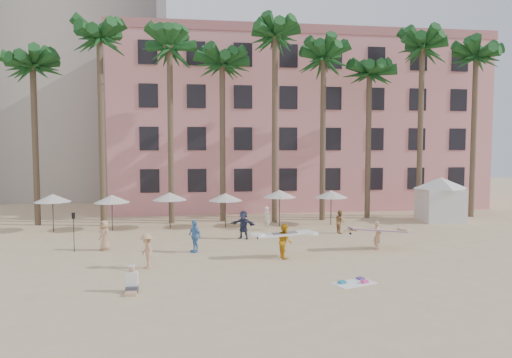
{
  "coord_description": "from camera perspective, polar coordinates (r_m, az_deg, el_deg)",
  "views": [
    {
      "loc": [
        -3.19,
        -20.55,
        5.87
      ],
      "look_at": [
        0.38,
        6.0,
        4.0
      ],
      "focal_mm": 32.0,
      "sensor_mm": 36.0,
      "label": 1
    }
  ],
  "objects": [
    {
      "name": "ground",
      "position": [
        21.61,
        1.14,
        -11.77
      ],
      "size": [
        120.0,
        120.0,
        0.0
      ],
      "primitive_type": "plane",
      "color": "#D1B789",
      "rests_on": "ground"
    },
    {
      "name": "pink_hotel",
      "position": [
        47.7,
        4.71,
        6.54
      ],
      "size": [
        35.0,
        14.0,
        16.0
      ],
      "primitive_type": "cube",
      "color": "#DA8489",
      "rests_on": "ground"
    },
    {
      "name": "palm_row",
      "position": [
        36.44,
        -1.76,
        15.22
      ],
      "size": [
        44.4,
        5.4,
        16.3
      ],
      "color": "brown",
      "rests_on": "ground"
    },
    {
      "name": "umbrella_row",
      "position": [
        33.24,
        -7.3,
        -2.15
      ],
      "size": [
        22.5,
        2.7,
        2.73
      ],
      "color": "#332B23",
      "rests_on": "ground"
    },
    {
      "name": "cabana",
      "position": [
        39.03,
        22.04,
        -1.89
      ],
      "size": [
        4.93,
        4.93,
        3.5
      ],
      "color": "silver",
      "rests_on": "ground"
    },
    {
      "name": "beach_towel",
      "position": [
        20.68,
        12.24,
        -12.5
      ],
      "size": [
        2.03,
        1.55,
        0.14
      ],
      "color": "white",
      "rests_on": "ground"
    },
    {
      "name": "carrier_yellow",
      "position": [
        27.18,
        14.95,
        -6.55
      ],
      "size": [
        3.33,
        0.91,
        1.66
      ],
      "color": "tan",
      "rests_on": "ground"
    },
    {
      "name": "carrier_white",
      "position": [
        24.42,
        3.61,
        -7.59
      ],
      "size": [
        2.9,
        0.95,
        1.83
      ],
      "color": "orange",
      "rests_on": "ground"
    },
    {
      "name": "beachgoers",
      "position": [
        27.42,
        -4.87,
        -6.53
      ],
      "size": [
        15.77,
        10.4,
        1.82
      ],
      "color": "tan",
      "rests_on": "ground"
    },
    {
      "name": "paddle",
      "position": [
        27.6,
        -21.84,
        -5.59
      ],
      "size": [
        0.18,
        0.04,
        2.23
      ],
      "color": "black",
      "rests_on": "ground"
    },
    {
      "name": "seated_man",
      "position": [
        19.57,
        -15.25,
        -12.46
      ],
      "size": [
        0.48,
        0.84,
        1.09
      ],
      "color": "#3F3F4C",
      "rests_on": "ground"
    }
  ]
}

